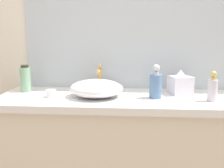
{
  "coord_description": "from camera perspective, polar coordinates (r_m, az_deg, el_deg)",
  "views": [
    {
      "loc": [
        0.04,
        -1.06,
        1.23
      ],
      "look_at": [
        -0.06,
        0.42,
        0.94
      ],
      "focal_mm": 40.6,
      "sensor_mm": 36.0,
      "label": 1
    }
  ],
  "objects": [
    {
      "name": "tissue_box",
      "position": [
        1.65,
        15.07,
        0.04
      ],
      "size": [
        0.16,
        0.16,
        0.15
      ],
      "color": "silver",
      "rests_on": "vanity_counter"
    },
    {
      "name": "soap_dispenser",
      "position": [
        1.51,
        9.8,
        -0.07
      ],
      "size": [
        0.07,
        0.07,
        0.2
      ],
      "color": "#51739F",
      "rests_on": "vanity_counter"
    },
    {
      "name": "candle_jar",
      "position": [
        1.57,
        -13.57,
        -2.08
      ],
      "size": [
        0.06,
        0.06,
        0.05
      ],
      "primitive_type": "cylinder",
      "color": "silver",
      "rests_on": "vanity_counter"
    },
    {
      "name": "perfume_bottle",
      "position": [
        1.53,
        21.7,
        -1.0
      ],
      "size": [
        0.05,
        0.05,
        0.17
      ],
      "color": "silver",
      "rests_on": "vanity_counter"
    },
    {
      "name": "lotion_bottle",
      "position": [
        1.75,
        -18.91,
        1.09
      ],
      "size": [
        0.07,
        0.07,
        0.18
      ],
      "color": "gray",
      "rests_on": "vanity_counter"
    },
    {
      "name": "vanity_counter",
      "position": [
        1.7,
        3.41,
        -16.96
      ],
      "size": [
        1.59,
        0.5,
        0.86
      ],
      "color": "beige",
      "rests_on": "ground"
    },
    {
      "name": "bathroom_wall_rear",
      "position": [
        1.79,
        2.82,
        13.27
      ],
      "size": [
        6.0,
        0.06,
        2.6
      ],
      "primitive_type": "cube",
      "color": "silver",
      "rests_on": "ground"
    },
    {
      "name": "faucet",
      "position": [
        1.69,
        -2.83,
        1.9
      ],
      "size": [
        0.03,
        0.12,
        0.17
      ],
      "color": "#DEA653",
      "rests_on": "vanity_counter"
    },
    {
      "name": "sink_basin",
      "position": [
        1.53,
        -3.56,
        -0.96
      ],
      "size": [
        0.32,
        0.29,
        0.1
      ],
      "primitive_type": "ellipsoid",
      "color": "silver",
      "rests_on": "vanity_counter"
    },
    {
      "name": "wall_mirror_panel",
      "position": [
        1.76,
        3.91,
        17.33
      ],
      "size": [
        1.42,
        0.01,
        1.13
      ],
      "primitive_type": "cube",
      "color": "#B2BCC6",
      "rests_on": "vanity_counter"
    }
  ]
}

